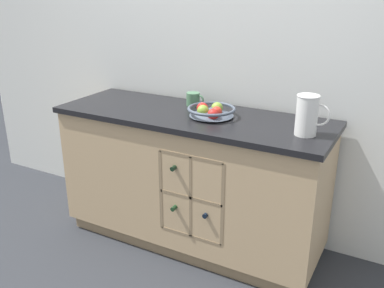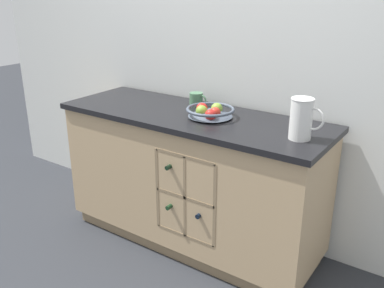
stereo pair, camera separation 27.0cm
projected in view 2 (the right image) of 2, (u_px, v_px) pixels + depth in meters
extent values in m
plane|color=#2D3035|center=(192.00, 239.00, 2.95)|extent=(14.00, 14.00, 0.00)
cube|color=silver|center=(223.00, 46.00, 2.77)|extent=(4.40, 0.06, 2.55)
cube|color=#8B7354|center=(192.00, 234.00, 2.94)|extent=(1.64, 0.51, 0.09)
cube|color=tan|center=(192.00, 176.00, 2.78)|extent=(1.70, 0.57, 0.78)
cube|color=black|center=(192.00, 117.00, 2.64)|extent=(1.74, 0.61, 0.03)
cube|color=#8B7354|center=(194.00, 191.00, 2.56)|extent=(0.41, 0.01, 0.52)
cube|color=#8B7354|center=(162.00, 186.00, 2.63)|extent=(0.02, 0.10, 0.52)
cube|color=#8B7354|center=(219.00, 204.00, 2.41)|extent=(0.02, 0.10, 0.52)
cube|color=#8B7354|center=(189.00, 232.00, 2.61)|extent=(0.41, 0.10, 0.02)
cube|color=#8B7354|center=(189.00, 195.00, 2.52)|extent=(0.41, 0.10, 0.02)
cube|color=#8B7354|center=(189.00, 154.00, 2.43)|extent=(0.41, 0.10, 0.02)
cube|color=#8B7354|center=(189.00, 195.00, 2.52)|extent=(0.02, 0.10, 0.52)
cylinder|color=#19381E|center=(184.00, 197.00, 2.68)|extent=(0.07, 0.19, 0.07)
cylinder|color=#19381E|center=(171.00, 206.00, 2.57)|extent=(0.03, 0.08, 0.03)
cylinder|color=black|center=(213.00, 205.00, 2.58)|extent=(0.07, 0.19, 0.07)
cylinder|color=black|center=(201.00, 214.00, 2.47)|extent=(0.03, 0.08, 0.03)
cylinder|color=black|center=(187.00, 157.00, 2.61)|extent=(0.07, 0.22, 0.07)
cylinder|color=black|center=(171.00, 166.00, 2.49)|extent=(0.03, 0.09, 0.03)
cylinder|color=#4C5666|center=(210.00, 117.00, 2.56)|extent=(0.13, 0.13, 0.01)
cone|color=#4C5666|center=(210.00, 112.00, 2.55)|extent=(0.27, 0.27, 0.05)
torus|color=#4C5666|center=(210.00, 110.00, 2.54)|extent=(0.29, 0.29, 0.02)
sphere|color=#7FA838|center=(217.00, 109.00, 2.59)|extent=(0.07, 0.07, 0.07)
sphere|color=#7FA838|center=(202.00, 111.00, 2.54)|extent=(0.07, 0.07, 0.07)
sphere|color=red|center=(202.00, 109.00, 2.59)|extent=(0.07, 0.07, 0.07)
sphere|color=red|center=(210.00, 115.00, 2.47)|extent=(0.07, 0.07, 0.07)
sphere|color=red|center=(215.00, 113.00, 2.52)|extent=(0.07, 0.07, 0.07)
cylinder|color=white|center=(301.00, 119.00, 2.18)|extent=(0.11, 0.11, 0.22)
torus|color=white|center=(303.00, 99.00, 2.14)|extent=(0.12, 0.12, 0.01)
torus|color=white|center=(313.00, 119.00, 2.14)|extent=(0.12, 0.01, 0.12)
cylinder|color=#4C7A56|center=(196.00, 99.00, 2.80)|extent=(0.09, 0.09, 0.09)
torus|color=#4C7A56|center=(202.00, 100.00, 2.77)|extent=(0.07, 0.01, 0.07)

